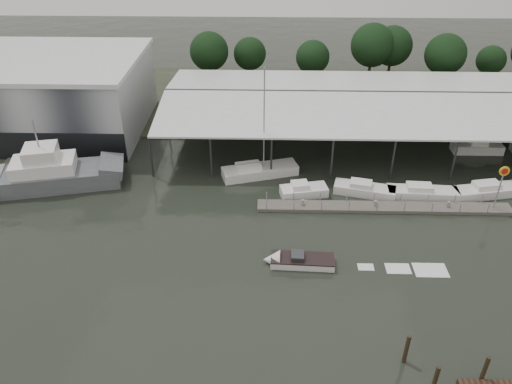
{
  "coord_description": "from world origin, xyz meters",
  "views": [
    {
      "loc": [
        2.02,
        -36.15,
        31.11
      ],
      "look_at": [
        0.85,
        9.18,
        2.5
      ],
      "focal_mm": 35.0,
      "sensor_mm": 36.0,
      "label": 1
    }
  ],
  "objects_px": {
    "shell_fuel_sign": "(502,180)",
    "speedboat_underway": "(296,261)",
    "grey_trawler": "(55,174)",
    "white_sailboat": "(259,171)"
  },
  "relations": [
    {
      "from": "shell_fuel_sign",
      "to": "white_sailboat",
      "type": "xyz_separation_m",
      "value": [
        -26.01,
        7.01,
        -3.27
      ]
    },
    {
      "from": "grey_trawler",
      "to": "speedboat_underway",
      "type": "xyz_separation_m",
      "value": [
        27.94,
        -13.71,
        -1.19
      ]
    },
    {
      "from": "white_sailboat",
      "to": "speedboat_underway",
      "type": "relative_size",
      "value": 0.78
    },
    {
      "from": "white_sailboat",
      "to": "speedboat_underway",
      "type": "height_order",
      "value": "white_sailboat"
    },
    {
      "from": "shell_fuel_sign",
      "to": "speedboat_underway",
      "type": "xyz_separation_m",
      "value": [
        -22.09,
        -9.59,
        -3.53
      ]
    },
    {
      "from": "grey_trawler",
      "to": "white_sailboat",
      "type": "distance_m",
      "value": 24.2
    },
    {
      "from": "speedboat_underway",
      "to": "grey_trawler",
      "type": "bearing_deg",
      "value": -23.45
    },
    {
      "from": "grey_trawler",
      "to": "speedboat_underway",
      "type": "height_order",
      "value": "grey_trawler"
    },
    {
      "from": "shell_fuel_sign",
      "to": "white_sailboat",
      "type": "distance_m",
      "value": 27.14
    },
    {
      "from": "white_sailboat",
      "to": "speedboat_underway",
      "type": "distance_m",
      "value": 17.06
    }
  ]
}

